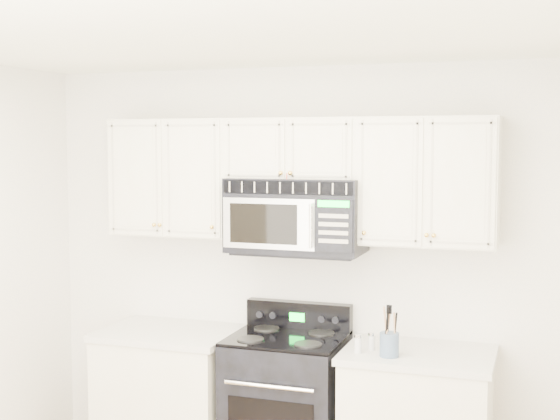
% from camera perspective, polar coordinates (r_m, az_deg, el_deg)
% --- Properties ---
extents(room, '(3.51, 3.51, 2.61)m').
position_cam_1_polar(room, '(3.43, -7.12, -8.91)').
color(room, brown).
rests_on(room, ground).
extents(base_cabinet_left, '(0.86, 0.65, 0.92)m').
position_cam_1_polar(base_cabinet_left, '(5.26, -8.02, -13.90)').
color(base_cabinet_left, beige).
rests_on(base_cabinet_left, ground).
extents(range, '(0.69, 0.63, 1.10)m').
position_cam_1_polar(range, '(4.97, 0.49, -14.28)').
color(range, black).
rests_on(range, ground).
extents(upper_cabinets, '(2.44, 0.37, 0.75)m').
position_cam_1_polar(upper_cabinets, '(4.81, 1.10, 2.72)').
color(upper_cabinets, beige).
rests_on(upper_cabinets, ground).
extents(microwave, '(0.82, 0.46, 0.45)m').
position_cam_1_polar(microwave, '(4.78, 1.23, -0.37)').
color(microwave, black).
rests_on(microwave, ground).
extents(utensil_crock, '(0.11, 0.11, 0.29)m').
position_cam_1_polar(utensil_crock, '(4.48, 8.00, -9.63)').
color(utensil_crock, '#47617C').
rests_on(utensil_crock, base_cabinet_right).
extents(shaker_salt, '(0.04, 0.04, 0.11)m').
position_cam_1_polar(shaker_salt, '(4.54, 5.72, -9.69)').
color(shaker_salt, silver).
rests_on(shaker_salt, base_cabinet_right).
extents(shaker_pepper, '(0.04, 0.04, 0.10)m').
position_cam_1_polar(shaker_pepper, '(4.61, 6.72, -9.50)').
color(shaker_pepper, silver).
rests_on(shaker_pepper, base_cabinet_right).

